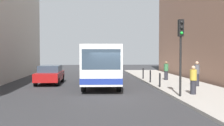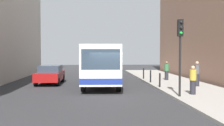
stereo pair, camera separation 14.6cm
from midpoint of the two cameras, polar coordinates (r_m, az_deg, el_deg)
The scene contains 11 objects.
ground_plane at distance 16.46m, azimuth -0.41°, elevation -6.50°, with size 80.00×80.00×0.00m, color #2D2D30.
sidewalk at distance 17.66m, azimuth 17.44°, elevation -5.76°, with size 4.40×40.00×0.15m, color #9E9991.
bus at distance 21.23m, azimuth -2.52°, elevation 0.12°, with size 2.90×11.10×3.00m.
car_beside_bus at distance 22.10m, azimuth -13.16°, elevation -2.30°, with size 1.89×4.42×1.48m.
traffic_light at distance 14.81m, azimuth 14.07°, elevation 4.14°, with size 0.28×0.33×4.10m.
bollard_near at distance 18.66m, azimuth 9.86°, elevation -3.57°, with size 0.11×0.11×0.95m, color black.
bollard_mid at distance 21.54m, azimuth 7.91°, elevation -2.80°, with size 0.11×0.11×0.95m, color black.
bollard_far at distance 24.45m, azimuth 6.43°, elevation -2.21°, with size 0.11×0.11×0.95m, color black.
pedestrian_near_signal at distance 15.80m, azimuth 16.55°, elevation -3.48°, with size 0.38×0.38×1.61m.
pedestrian_mid_sidewalk at distance 19.75m, azimuth 17.29°, elevation -2.17°, with size 0.38×0.38×1.74m.
pedestrian_far_sidewalk at distance 23.59m, azimuth 11.20°, elevation -1.61°, with size 0.38×0.38×1.60m.
Camera 1 is at (-1.19, -16.23, 2.47)m, focal length 43.24 mm.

